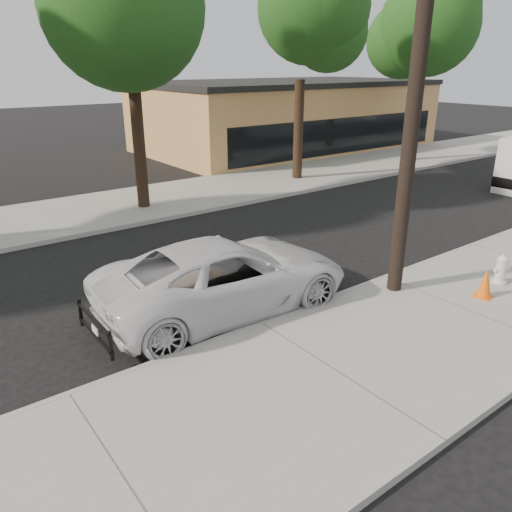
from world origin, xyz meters
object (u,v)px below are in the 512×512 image
object	(u,v)px
police_cruiser	(225,276)
fire_hydrant	(501,270)
utility_pole	(416,91)
traffic_cone	(485,283)

from	to	relation	value
police_cruiser	fire_hydrant	bearing A→B (deg)	-114.49
utility_pole	traffic_cone	world-z (taller)	utility_pole
police_cruiser	traffic_cone	world-z (taller)	police_cruiser
utility_pole	traffic_cone	distance (m)	4.65
utility_pole	police_cruiser	world-z (taller)	utility_pole
fire_hydrant	traffic_cone	world-z (taller)	traffic_cone
police_cruiser	utility_pole	bearing A→B (deg)	-113.19
utility_pole	police_cruiser	distance (m)	5.65
fire_hydrant	police_cruiser	bearing A→B (deg)	174.22
utility_pole	police_cruiser	bearing A→B (deg)	153.44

